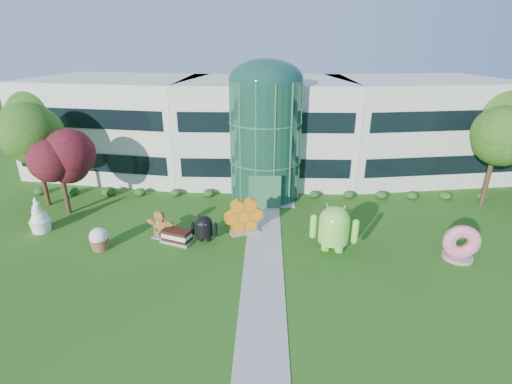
# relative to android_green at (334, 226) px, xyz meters

# --- Properties ---
(ground) EXTENTS (140.00, 140.00, 0.00)m
(ground) POSITION_rel_android_green_xyz_m (-4.47, -2.45, -1.80)
(ground) COLOR #215114
(ground) RESTS_ON ground
(building) EXTENTS (46.00, 15.00, 9.30)m
(building) POSITION_rel_android_green_xyz_m (-4.47, 15.55, 2.85)
(building) COLOR beige
(building) RESTS_ON ground
(atrium) EXTENTS (6.00, 6.00, 9.80)m
(atrium) POSITION_rel_android_green_xyz_m (-4.47, 9.55, 3.10)
(atrium) COLOR #194738
(atrium) RESTS_ON ground
(walkway) EXTENTS (2.40, 20.00, 0.04)m
(walkway) POSITION_rel_android_green_xyz_m (-4.47, -0.45, -1.78)
(walkway) COLOR #9E9E93
(walkway) RESTS_ON ground
(tree_red) EXTENTS (4.00, 4.00, 6.00)m
(tree_red) POSITION_rel_android_green_xyz_m (-19.97, 5.05, 1.20)
(tree_red) COLOR #3F0C14
(tree_red) RESTS_ON ground
(trees_backdrop) EXTENTS (52.00, 8.00, 8.40)m
(trees_backdrop) POSITION_rel_android_green_xyz_m (-4.47, 10.55, 2.40)
(trees_backdrop) COLOR #234912
(trees_backdrop) RESTS_ON ground
(android_green) EXTENTS (3.59, 2.82, 3.61)m
(android_green) POSITION_rel_android_green_xyz_m (0.00, 0.00, 0.00)
(android_green) COLOR #7BD243
(android_green) RESTS_ON ground
(android_black) EXTENTS (1.92, 1.33, 2.12)m
(android_black) POSITION_rel_android_green_xyz_m (-8.52, 1.02, -0.74)
(android_black) COLOR black
(android_black) RESTS_ON ground
(donut) EXTENTS (2.37, 1.33, 2.35)m
(donut) POSITION_rel_android_green_xyz_m (7.72, -0.70, -0.63)
(donut) COLOR #E15574
(donut) RESTS_ON ground
(gingerbread) EXTENTS (2.37, 1.44, 2.05)m
(gingerbread) POSITION_rel_android_green_xyz_m (-11.63, 1.37, -0.78)
(gingerbread) COLOR brown
(gingerbread) RESTS_ON ground
(ice_cream_sandwich) EXTENTS (2.32, 1.70, 0.93)m
(ice_cream_sandwich) POSITION_rel_android_green_xyz_m (-10.35, 0.73, -1.34)
(ice_cream_sandwich) COLOR black
(ice_cream_sandwich) RESTS_ON ground
(honeycomb) EXTENTS (3.16, 2.07, 2.34)m
(honeycomb) POSITION_rel_android_green_xyz_m (-5.90, 2.29, -0.63)
(honeycomb) COLOR orange
(honeycomb) RESTS_ON ground
(froyo) EXTENTS (1.87, 1.87, 2.62)m
(froyo) POSITION_rel_android_green_xyz_m (-20.44, 2.03, -0.49)
(froyo) COLOR white
(froyo) RESTS_ON ground
(cupcake) EXTENTS (1.45, 1.45, 1.52)m
(cupcake) POSITION_rel_android_green_xyz_m (-15.18, -0.30, -1.04)
(cupcake) COLOR white
(cupcake) RESTS_ON ground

